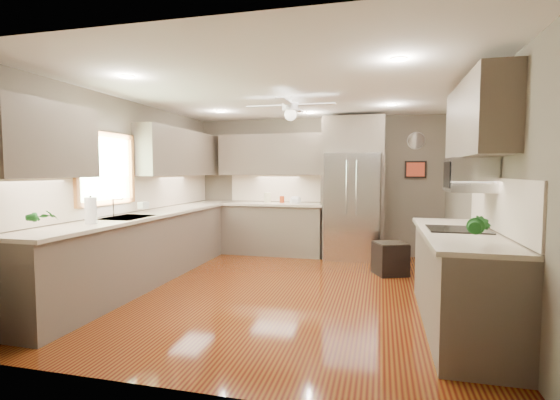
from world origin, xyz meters
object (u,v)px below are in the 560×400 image
at_px(potted_plant_right, 479,226).
at_px(stool, 390,258).
at_px(microwave, 469,175).
at_px(canister_d, 282,200).
at_px(refrigerator, 353,190).
at_px(potted_plant_left, 43,216).
at_px(soap_bottle, 144,205).
at_px(paper_towel, 91,211).
at_px(bowl, 295,202).
at_px(canister_c, 267,198).

bearing_deg(potted_plant_right, stool, 102.29).
bearing_deg(microwave, stool, 112.70).
relative_size(canister_d, refrigerator, 0.05).
xyz_separation_m(potted_plant_left, potted_plant_right, (3.86, 0.20, 0.01)).
height_order(potted_plant_left, microwave, microwave).
bearing_deg(soap_bottle, canister_d, 55.98).
height_order(canister_d, paper_towel, paper_towel).
height_order(bowl, refrigerator, refrigerator).
bearing_deg(potted_plant_right, soap_bottle, 157.25).
bearing_deg(microwave, refrigerator, 116.09).
distance_m(potted_plant_left, potted_plant_right, 3.87).
bearing_deg(potted_plant_left, potted_plant_right, 2.93).
distance_m(soap_bottle, bowl, 2.72).
bearing_deg(bowl, soap_bottle, -129.45).
bearing_deg(canister_d, bowl, -14.72).
bearing_deg(canister_d, potted_plant_left, -108.66).
xyz_separation_m(canister_c, potted_plant_right, (2.77, -3.81, 0.06)).
relative_size(canister_d, soap_bottle, 0.64).
bearing_deg(canister_c, potted_plant_left, -105.24).
height_order(canister_d, bowl, canister_d).
xyz_separation_m(canister_d, microwave, (2.62, -2.80, 0.48)).
relative_size(canister_d, potted_plant_right, 0.42).
xyz_separation_m(canister_c, canister_d, (0.27, 0.02, -0.03)).
bearing_deg(microwave, bowl, 130.74).
bearing_deg(potted_plant_right, microwave, 83.62).
height_order(soap_bottle, bowl, soap_bottle).
height_order(potted_plant_left, bowl, potted_plant_left).
xyz_separation_m(bowl, refrigerator, (1.03, -0.03, 0.22)).
distance_m(bowl, paper_towel, 3.71).
distance_m(microwave, stool, 2.21).
distance_m(canister_c, microwave, 4.03).
xyz_separation_m(canister_d, potted_plant_left, (-1.36, -4.03, 0.09)).
height_order(potted_plant_right, bowl, potted_plant_right).
xyz_separation_m(potted_plant_right, bowl, (-2.24, 3.76, -0.13)).
bearing_deg(canister_c, potted_plant_right, -53.94).
bearing_deg(refrigerator, potted_plant_right, -72.03).
distance_m(soap_bottle, microwave, 4.15).
relative_size(potted_plant_right, paper_towel, 0.96).
xyz_separation_m(canister_d, potted_plant_right, (2.50, -3.83, 0.09)).
bearing_deg(soap_bottle, potted_plant_left, -86.84).
height_order(canister_d, potted_plant_left, potted_plant_left).
bearing_deg(canister_d, paper_towel, -111.30).
bearing_deg(canister_c, paper_towel, -107.39).
xyz_separation_m(bowl, microwave, (2.36, -2.73, 0.51)).
xyz_separation_m(canister_c, microwave, (2.89, -2.78, 0.45)).
xyz_separation_m(potted_plant_right, microwave, (0.11, 1.03, 0.39)).
distance_m(canister_c, stool, 2.56).
distance_m(soap_bottle, refrigerator, 3.45).
relative_size(soap_bottle, potted_plant_left, 0.70).
xyz_separation_m(microwave, paper_towel, (-3.95, -0.61, -0.40)).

